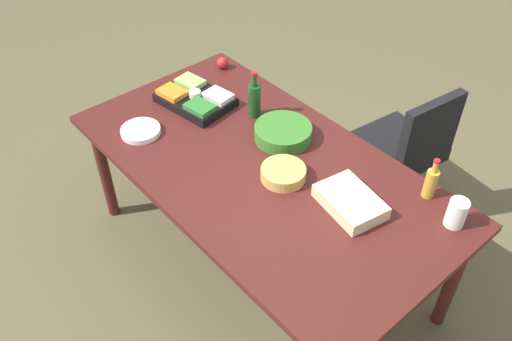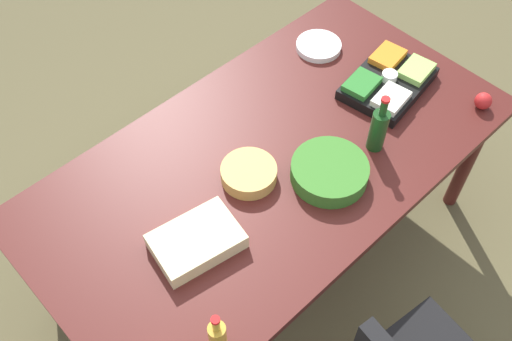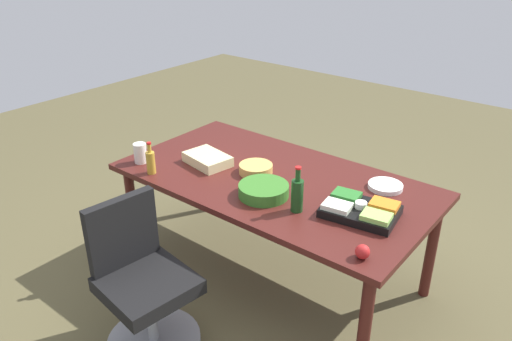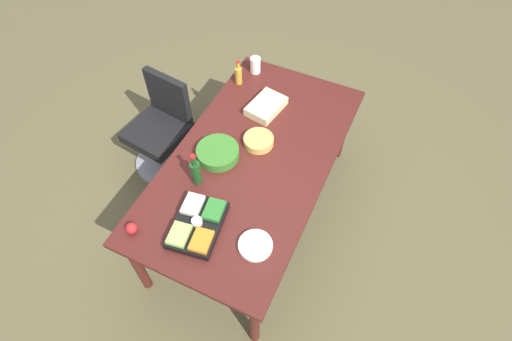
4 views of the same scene
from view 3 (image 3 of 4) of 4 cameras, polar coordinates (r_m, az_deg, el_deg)
ground_plane at (r=3.76m, az=1.90°, el=-11.57°), size 10.00×10.00×0.00m
conference_table at (r=3.37m, az=2.08°, el=-1.96°), size 2.09×1.12×0.78m
office_chair at (r=3.08m, az=-12.59°, el=-13.42°), size 0.56×0.56×0.92m
apple_red at (r=2.60m, az=12.02°, el=-9.03°), size 0.08×0.08×0.08m
chip_bowl at (r=3.39m, az=-0.02°, el=0.20°), size 0.28×0.28×0.06m
veggie_tray at (r=2.96m, az=11.80°, el=-4.39°), size 0.46×0.36×0.09m
sheet_cake at (r=3.54m, az=-5.53°, el=1.29°), size 0.35×0.27×0.07m
wine_bottle at (r=2.92m, az=4.71°, el=-2.71°), size 0.08×0.08×0.29m
paper_plate_stack at (r=3.30m, az=14.51°, el=-1.73°), size 0.27×0.27×0.03m
salad_bowl at (r=3.10m, az=0.87°, el=-2.27°), size 0.36×0.36×0.08m
mayo_jar at (r=3.62m, az=-13.04°, el=1.94°), size 0.11×0.11×0.14m
dressing_bottle at (r=3.44m, az=-11.90°, el=1.01°), size 0.08×0.08×0.23m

